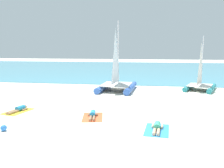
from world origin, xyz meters
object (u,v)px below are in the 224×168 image
object	(u,v)px
sunbather_middle	(93,115)
towel_right	(157,130)
beach_ball	(4,128)
sailboat_teal	(200,82)
sunbather_right	(157,127)
towel_middle	(93,117)
sunbather_left	(19,109)
sailboat_blue	(117,80)
towel_left	(18,111)

from	to	relation	value
sunbather_middle	towel_right	xyz separation A→B (m)	(3.50, -1.63, -0.13)
beach_ball	sailboat_teal	bearing A→B (deg)	48.86
sailboat_teal	sunbather_right	world-z (taller)	sailboat_teal
towel_middle	sunbather_middle	xyz separation A→B (m)	(-0.01, 0.07, 0.13)
towel_middle	beach_ball	bearing A→B (deg)	-141.45
towel_middle	beach_ball	size ratio (longest dim) A/B	6.43
towel_right	sunbather_right	xyz separation A→B (m)	(0.01, 0.07, 0.13)
sunbather_left	sunbather_right	size ratio (longest dim) A/B	0.99
sailboat_blue	beach_ball	world-z (taller)	sailboat_blue
towel_middle	sunbather_right	distance (m)	3.80
sailboat_blue	beach_ball	xyz separation A→B (m)	(-3.69, -11.37, -0.78)
sailboat_teal	sunbather_left	xyz separation A→B (m)	(-12.38, -9.43, -0.60)
sunbather_left	sunbather_middle	xyz separation A→B (m)	(4.75, -0.46, 0.00)
sailboat_teal	towel_right	size ratio (longest dim) A/B	2.60
sailboat_blue	towel_left	distance (m)	9.50
sailboat_blue	towel_middle	world-z (taller)	sailboat_blue
towel_left	sunbather_middle	bearing A→B (deg)	-4.75
sailboat_blue	towel_right	size ratio (longest dim) A/B	3.27
sunbather_right	sailboat_teal	bearing A→B (deg)	74.84
towel_right	beach_ball	size ratio (longest dim) A/B	6.43
sunbather_middle	sunbather_right	bearing A→B (deg)	-34.92
sailboat_teal	sunbather_right	distance (m)	12.18
beach_ball	sunbather_right	bearing A→B (deg)	10.71
sailboat_teal	sailboat_blue	bearing A→B (deg)	-149.54
sailboat_teal	towel_middle	bearing A→B (deg)	-107.67
sailboat_blue	towel_left	world-z (taller)	sailboat_blue
towel_left	towel_right	bearing A→B (deg)	-13.77
sailboat_blue	sunbather_left	xyz separation A→B (m)	(-4.90, -8.01, -0.80)
sunbather_right	sailboat_blue	bearing A→B (deg)	113.13
towel_left	sunbather_middle	size ratio (longest dim) A/B	1.22
sunbather_middle	sailboat_blue	bearing A→B (deg)	78.07
sunbather_middle	towel_right	size ratio (longest dim) A/B	0.82
sailboat_blue	towel_right	world-z (taller)	sailboat_blue
sunbather_left	sunbather_right	bearing A→B (deg)	-1.20
sailboat_teal	sunbather_middle	xyz separation A→B (m)	(-7.63, -9.89, -0.60)
sunbather_left	towel_left	bearing A→B (deg)	-90.00
sailboat_blue	sunbather_left	size ratio (longest dim) A/B	3.99
sunbather_middle	sunbather_right	distance (m)	3.83
sunbather_left	towel_right	xyz separation A→B (m)	(8.24, -2.09, -0.13)
sunbather_left	towel_middle	xyz separation A→B (m)	(4.76, -0.53, -0.13)
sunbather_middle	beach_ball	size ratio (longest dim) A/B	5.29
sunbather_middle	sailboat_teal	bearing A→B (deg)	41.44
sailboat_teal	sunbather_right	xyz separation A→B (m)	(-4.13, -11.45, -0.60)
sunbather_left	towel_right	bearing A→B (deg)	-1.65
sunbather_middle	beach_ball	distance (m)	4.57
sailboat_blue	sunbather_right	distance (m)	10.61
sailboat_teal	sunbather_right	size ratio (longest dim) A/B	3.15
sailboat_blue	beach_ball	distance (m)	11.97
sunbather_right	beach_ball	size ratio (longest dim) A/B	5.30
towel_middle	beach_ball	xyz separation A→B (m)	(-3.55, -2.83, 0.14)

